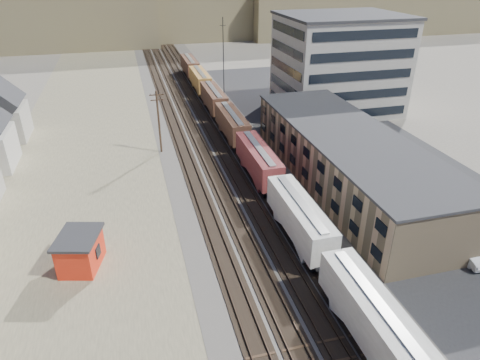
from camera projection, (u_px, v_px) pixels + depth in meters
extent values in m
plane|color=#6B6356|center=(319.00, 344.00, 34.52)|extent=(300.00, 300.00, 0.00)
cube|color=#4C4742|center=(205.00, 130.00, 77.37)|extent=(18.00, 200.00, 0.06)
cube|color=#6C644A|center=(86.00, 165.00, 64.25)|extent=(24.00, 180.00, 0.03)
cube|color=#232326|center=(355.00, 149.00, 69.53)|extent=(26.00, 120.00, 0.04)
cube|color=black|center=(177.00, 132.00, 76.20)|extent=(2.60, 200.00, 0.08)
cube|color=#38281E|center=(173.00, 132.00, 75.98)|extent=(0.08, 200.00, 0.16)
cube|color=#38281E|center=(181.00, 131.00, 76.30)|extent=(0.08, 200.00, 0.16)
cube|color=black|center=(194.00, 131.00, 76.88)|extent=(2.60, 200.00, 0.08)
cube|color=#38281E|center=(190.00, 130.00, 76.66)|extent=(0.08, 200.00, 0.16)
cube|color=#38281E|center=(197.00, 130.00, 76.99)|extent=(0.08, 200.00, 0.16)
cube|color=black|center=(210.00, 129.00, 77.56)|extent=(2.60, 200.00, 0.08)
cube|color=#38281E|center=(206.00, 129.00, 77.34)|extent=(0.08, 200.00, 0.16)
cube|color=#38281E|center=(214.00, 128.00, 77.67)|extent=(0.08, 200.00, 0.16)
cube|color=black|center=(225.00, 128.00, 78.20)|extent=(2.60, 200.00, 0.08)
cube|color=#38281E|center=(221.00, 127.00, 77.98)|extent=(0.08, 200.00, 0.16)
cube|color=#38281E|center=(229.00, 127.00, 78.31)|extent=(0.08, 200.00, 0.16)
cube|color=black|center=(340.00, 295.00, 38.49)|extent=(2.20, 2.20, 0.90)
cube|color=beige|center=(373.00, 318.00, 33.15)|extent=(3.00, 13.34, 3.40)
cube|color=#B7B7B2|center=(377.00, 300.00, 32.33)|extent=(0.90, 12.32, 0.16)
cube|color=black|center=(317.00, 261.00, 42.82)|extent=(2.20, 2.20, 0.90)
cube|color=black|center=(283.00, 209.00, 51.52)|extent=(2.20, 2.20, 0.90)
cube|color=beige|center=(300.00, 216.00, 46.18)|extent=(3.00, 13.34, 3.40)
cube|color=#B7B7B2|center=(301.00, 202.00, 45.35)|extent=(0.90, 12.33, 0.16)
cube|color=black|center=(269.00, 190.00, 55.85)|extent=(2.20, 2.20, 0.90)
cube|color=black|center=(248.00, 159.00, 64.55)|extent=(2.20, 2.20, 0.90)
cube|color=maroon|center=(258.00, 159.00, 59.21)|extent=(3.00, 13.34, 3.40)
cube|color=#B7B7B2|center=(259.00, 147.00, 58.38)|extent=(0.90, 12.33, 0.16)
cube|color=black|center=(240.00, 146.00, 68.88)|extent=(2.20, 2.20, 0.90)
cube|color=black|center=(225.00, 125.00, 77.58)|extent=(2.20, 2.20, 0.90)
cube|color=#4A2F1F|center=(232.00, 123.00, 72.23)|extent=(3.00, 13.34, 3.40)
cube|color=#B7B7B2|center=(232.00, 113.00, 71.41)|extent=(0.90, 12.33, 0.16)
cube|color=black|center=(219.00, 116.00, 81.91)|extent=(2.20, 2.20, 0.90)
cube|color=black|center=(209.00, 101.00, 90.61)|extent=(2.20, 2.20, 0.90)
cube|color=#4A2F1F|center=(214.00, 98.00, 85.26)|extent=(3.00, 13.34, 3.40)
cube|color=#B7B7B2|center=(213.00, 89.00, 84.44)|extent=(0.90, 12.32, 0.16)
cube|color=black|center=(205.00, 94.00, 94.94)|extent=(2.20, 2.20, 0.90)
cube|color=black|center=(197.00, 83.00, 103.64)|extent=(2.20, 2.20, 0.90)
cube|color=#B57230|center=(200.00, 79.00, 98.29)|extent=(3.00, 13.34, 3.40)
cube|color=#B7B7B2|center=(200.00, 71.00, 97.47)|extent=(0.90, 12.32, 0.16)
cube|color=black|center=(193.00, 78.00, 107.96)|extent=(2.20, 2.20, 0.90)
cube|color=black|center=(187.00, 69.00, 116.66)|extent=(2.20, 2.20, 0.90)
cube|color=#4A2F1F|center=(190.00, 65.00, 111.32)|extent=(3.00, 13.34, 3.40)
cube|color=#B7B7B2|center=(190.00, 58.00, 110.50)|extent=(0.90, 12.32, 0.16)
cube|color=tan|center=(347.00, 159.00, 57.75)|extent=(12.00, 40.00, 7.00)
cube|color=#2D2D30|center=(350.00, 134.00, 56.09)|extent=(12.40, 40.40, 0.30)
cube|color=black|center=(305.00, 173.00, 56.98)|extent=(0.12, 36.00, 1.20)
cube|color=black|center=(306.00, 153.00, 55.59)|extent=(0.12, 36.00, 1.20)
cube|color=#9E998E|center=(338.00, 65.00, 83.89)|extent=(22.00, 18.00, 18.00)
cube|color=#2D2D30|center=(344.00, 15.00, 79.64)|extent=(22.60, 18.60, 0.50)
cube|color=black|center=(285.00, 68.00, 81.37)|extent=(0.12, 16.00, 16.00)
cube|color=black|center=(361.00, 76.00, 76.13)|extent=(20.00, 0.12, 16.00)
cylinder|color=#382619|center=(159.00, 123.00, 66.28)|extent=(0.32, 0.32, 10.00)
cube|color=#382619|center=(156.00, 95.00, 64.25)|extent=(2.20, 0.14, 0.14)
cube|color=#382619|center=(157.00, 100.00, 64.61)|extent=(1.90, 0.14, 0.14)
cylinder|color=black|center=(160.00, 94.00, 64.31)|extent=(0.08, 0.08, 0.22)
cylinder|color=black|center=(224.00, 66.00, 83.16)|extent=(0.16, 0.16, 18.00)
cube|color=black|center=(223.00, 25.00, 79.70)|extent=(1.20, 0.08, 0.08)
cube|color=#9E998E|center=(2.00, 123.00, 72.65)|extent=(8.00, 8.00, 5.50)
cube|color=brown|center=(370.00, 8.00, 179.45)|extent=(110.00, 38.00, 18.00)
cube|color=red|center=(81.00, 252.00, 42.45)|extent=(4.49, 5.30, 3.43)
cube|color=#2D2D30|center=(77.00, 237.00, 41.61)|extent=(5.05, 5.86, 0.29)
cube|color=black|center=(98.00, 251.00, 42.39)|extent=(0.41, 1.13, 1.14)
imported|color=silver|center=(468.00, 253.00, 43.85)|extent=(2.11, 5.10, 1.64)
imported|color=navy|center=(344.00, 140.00, 71.04)|extent=(4.62, 6.05, 1.53)
imported|color=white|center=(368.00, 113.00, 83.46)|extent=(2.46, 4.42, 1.42)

